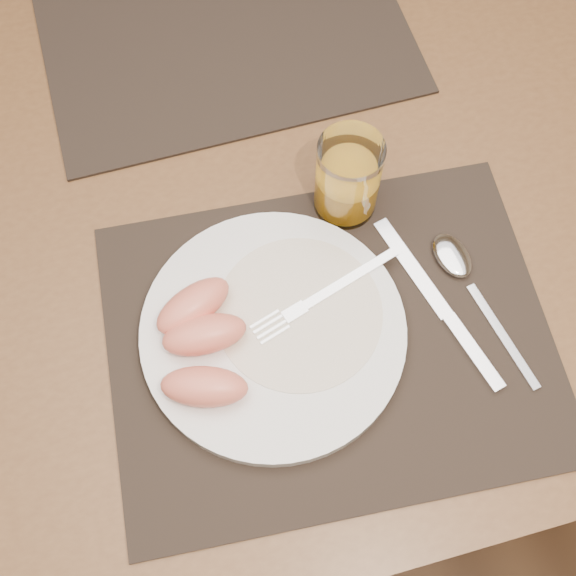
# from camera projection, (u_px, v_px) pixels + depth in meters

# --- Properties ---
(ground) EXTENTS (5.00, 5.00, 0.00)m
(ground) POSITION_uv_depth(u_px,v_px,m) (271.00, 369.00, 1.51)
(ground) COLOR #56361D
(ground) RESTS_ON ground
(table) EXTENTS (1.40, 0.90, 0.75)m
(table) POSITION_uv_depth(u_px,v_px,m) (260.00, 207.00, 0.90)
(table) COLOR brown
(table) RESTS_ON ground
(placemat_near) EXTENTS (0.47, 0.38, 0.00)m
(placemat_near) POSITION_uv_depth(u_px,v_px,m) (330.00, 340.00, 0.74)
(placemat_near) COLOR black
(placemat_near) RESTS_ON table
(placemat_far) EXTENTS (0.46, 0.36, 0.00)m
(placemat_far) POSITION_uv_depth(u_px,v_px,m) (222.00, 25.00, 0.91)
(placemat_far) COLOR black
(placemat_far) RESTS_ON table
(plate) EXTENTS (0.27, 0.27, 0.02)m
(plate) POSITION_uv_depth(u_px,v_px,m) (273.00, 332.00, 0.73)
(plate) COLOR white
(plate) RESTS_ON placemat_near
(plate_dressing) EXTENTS (0.17, 0.17, 0.00)m
(plate_dressing) POSITION_uv_depth(u_px,v_px,m) (299.00, 312.00, 0.73)
(plate_dressing) COLOR white
(plate_dressing) RESTS_ON plate
(fork) EXTENTS (0.17, 0.07, 0.00)m
(fork) POSITION_uv_depth(u_px,v_px,m) (315.00, 300.00, 0.74)
(fork) COLOR silver
(fork) RESTS_ON plate
(knife) EXTENTS (0.07, 0.22, 0.01)m
(knife) POSITION_uv_depth(u_px,v_px,m) (447.00, 316.00, 0.75)
(knife) COLOR silver
(knife) RESTS_ON placemat_near
(spoon) EXTENTS (0.06, 0.19, 0.01)m
(spoon) POSITION_uv_depth(u_px,v_px,m) (459.00, 267.00, 0.76)
(spoon) COLOR silver
(spoon) RESTS_ON placemat_near
(juice_glass) EXTENTS (0.07, 0.07, 0.10)m
(juice_glass) POSITION_uv_depth(u_px,v_px,m) (347.00, 180.00, 0.76)
(juice_glass) COLOR white
(juice_glass) RESTS_ON placemat_near
(grapefruit_wedges) EXTENTS (0.10, 0.15, 0.03)m
(grapefruit_wedges) POSITION_uv_depth(u_px,v_px,m) (200.00, 342.00, 0.70)
(grapefruit_wedges) COLOR #E67A5E
(grapefruit_wedges) RESTS_ON plate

